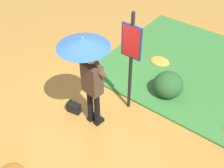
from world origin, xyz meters
name	(u,v)px	position (x,y,z in m)	size (l,w,h in m)	color
ground_plane	(91,123)	(0.00, 0.00, 0.00)	(18.00, 18.00, 0.00)	#B27A33
grass_verge	(203,71)	(-1.13, -3.09, 0.03)	(4.80, 4.00, 0.05)	#387533
person_with_umbrella	(87,61)	(0.04, -0.07, 1.55)	(0.96, 0.96, 2.04)	black
info_sign_post	(131,53)	(-0.34, -0.90, 1.44)	(0.44, 0.07, 2.30)	black
handbag	(74,107)	(0.50, -0.03, 0.13)	(0.32, 0.20, 0.37)	black
shrub_cluster	(167,84)	(-0.79, -1.78, 0.29)	(0.75, 0.68, 0.61)	#285628
leaf_pile_near_person	(160,61)	(-0.06, -2.75, 0.06)	(0.53, 0.43, 0.12)	gold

